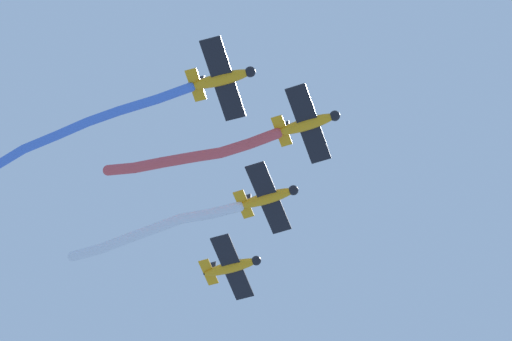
{
  "coord_description": "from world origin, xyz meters",
  "views": [
    {
      "loc": [
        -29.14,
        20.94,
        2.56
      ],
      "look_at": [
        1.7,
        -4.68,
        65.97
      ],
      "focal_mm": 64.35,
      "sensor_mm": 36.0,
      "label": 1
    }
  ],
  "objects_px": {
    "airplane_lead": "(308,124)",
    "airplane_left_wing": "(268,198)",
    "airplane_right_wing": "(223,79)",
    "airplane_slot": "(232,267)"
  },
  "relations": [
    {
      "from": "airplane_left_wing",
      "to": "airplane_slot",
      "type": "relative_size",
      "value": 1.01
    },
    {
      "from": "airplane_lead",
      "to": "airplane_slot",
      "type": "relative_size",
      "value": 1.01
    },
    {
      "from": "airplane_right_wing",
      "to": "airplane_slot",
      "type": "height_order",
      "value": "airplane_right_wing"
    },
    {
      "from": "airplane_lead",
      "to": "airplane_right_wing",
      "type": "relative_size",
      "value": 1.02
    },
    {
      "from": "airplane_left_wing",
      "to": "airplane_right_wing",
      "type": "relative_size",
      "value": 1.03
    },
    {
      "from": "airplane_lead",
      "to": "airplane_left_wing",
      "type": "bearing_deg",
      "value": 132.7
    },
    {
      "from": "airplane_right_wing",
      "to": "airplane_lead",
      "type": "bearing_deg",
      "value": 45.19
    },
    {
      "from": "airplane_right_wing",
      "to": "airplane_slot",
      "type": "bearing_deg",
      "value": 103.92
    },
    {
      "from": "airplane_slot",
      "to": "airplane_lead",
      "type": "bearing_deg",
      "value": -48.41
    },
    {
      "from": "airplane_left_wing",
      "to": "airplane_lead",
      "type": "bearing_deg",
      "value": -46.72
    }
  ]
}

